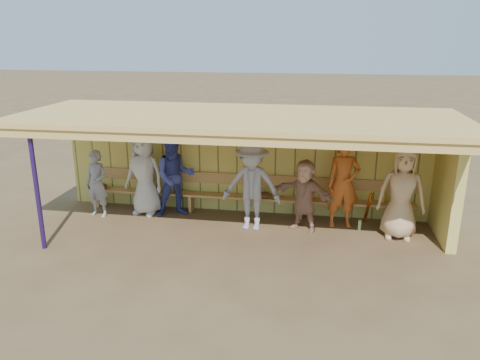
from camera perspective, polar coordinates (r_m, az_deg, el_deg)
name	(u,v)px	position (r m, az deg, el deg)	size (l,w,h in m)	color
ground	(237,232)	(9.99, -0.34, -6.35)	(90.00, 90.00, 0.00)	brown
player_a	(97,184)	(11.11, -17.03, -0.42)	(0.56, 0.37, 1.55)	gray
player_b	(144,174)	(10.94, -11.58, 0.72)	(0.93, 0.61, 1.91)	silver
player_c	(175,176)	(10.70, -7.92, 0.45)	(0.91, 0.71, 1.88)	#38449C
player_e	(252,186)	(9.85, 1.43, -0.69)	(1.25, 0.72, 1.93)	#9B98A1
player_f	(304,195)	(9.95, 7.85, -1.83)	(1.43, 0.46, 1.54)	tan
player_g	(343,183)	(10.22, 12.47, -0.41)	(0.71, 0.46, 1.94)	#BD571E
player_h	(402,193)	(9.95, 19.10, -1.51)	(0.94, 0.61, 1.92)	tan
dugout_structure	(260,148)	(10.04, 2.51, 3.97)	(8.80, 3.20, 2.50)	#D9C95C
bench	(245,192)	(10.82, 0.67, -1.47)	(7.60, 0.34, 0.93)	tan
dugout_equipment	(206,193)	(10.89, -4.21, -1.61)	(7.35, 0.62, 0.80)	orange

